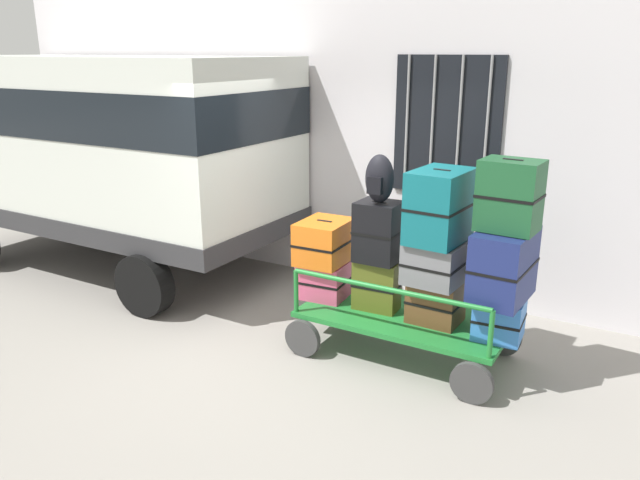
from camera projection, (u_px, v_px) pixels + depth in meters
ground_plane at (291, 352)px, 5.96m from camera, size 40.00×40.00×0.00m
building_wall at (393, 77)px, 7.05m from camera, size 12.00×0.37×5.00m
van at (107, 141)px, 7.90m from camera, size 4.84×2.18×2.73m
luggage_cart at (403, 323)px, 5.81m from camera, size 2.00×1.03×0.41m
cart_railing at (405, 281)px, 5.69m from camera, size 1.89×0.90×0.43m
suitcase_left_bottom at (324, 280)px, 6.18m from camera, size 0.50×0.44×0.37m
suitcase_left_middle at (324, 242)px, 6.08m from camera, size 0.48×0.59×0.43m
suitcase_midleft_bottom at (377, 285)px, 5.87m from camera, size 0.44×0.28×0.49m
suitcase_midleft_middle at (379, 232)px, 5.72m from camera, size 0.41×0.35×0.57m
suitcase_center_bottom at (436, 301)px, 5.61m from camera, size 0.47×0.40×0.41m
suitcase_center_middle at (438, 261)px, 5.49m from camera, size 0.52×0.62×0.38m
suitcase_center_top at (440, 206)px, 5.31m from camera, size 0.48×0.65×0.64m
suitcase_midright_bottom at (499, 318)px, 5.30m from camera, size 0.43×0.41×0.37m
suitcase_midright_middle at (503, 265)px, 5.14m from camera, size 0.46×0.69×0.60m
suitcase_midright_top at (510, 196)px, 4.96m from camera, size 0.50×0.40×0.59m
backpack at (379, 179)px, 5.52m from camera, size 0.27×0.22×0.44m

